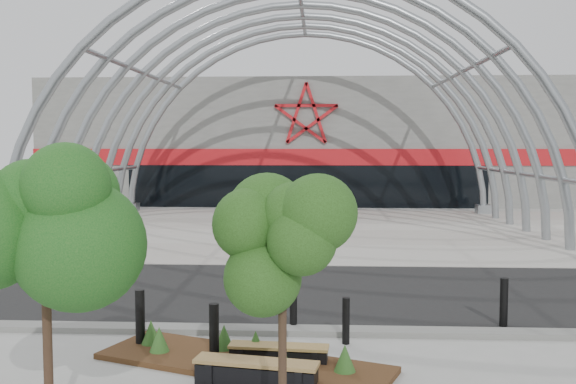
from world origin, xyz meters
TOP-DOWN VIEW (x-y plane):
  - ground at (0.00, 0.00)m, footprint 140.00×140.00m
  - road at (0.00, 3.50)m, footprint 140.00×7.00m
  - forecourt at (0.00, 15.50)m, footprint 60.00×17.00m
  - kerb at (0.00, -0.25)m, footprint 60.00×0.50m
  - arena_building at (0.00, 33.45)m, footprint 34.00×15.24m
  - vault_canopy at (0.00, 15.50)m, footprint 20.80×15.80m
  - planting_bed at (-0.54, -2.16)m, footprint 5.49×3.41m
  - street_tree_0 at (-2.67, -5.16)m, footprint 1.67×1.67m
  - street_tree_1 at (0.38, -4.85)m, footprint 1.41×1.41m
  - bench_0 at (0.15, -2.17)m, footprint 1.78×0.53m
  - bench_1 at (-0.15, -3.15)m, footprint 2.06×0.80m
  - bollard_0 at (-2.55, -1.34)m, footprint 0.18×0.18m
  - bollard_1 at (-0.99, -2.18)m, footprint 0.17×0.17m
  - bollard_2 at (1.38, -0.88)m, footprint 0.15×0.15m
  - bollard_3 at (0.32, 0.01)m, footprint 0.15×0.15m
  - bollard_4 at (4.77, 0.44)m, footprint 0.17×0.17m

SIDE VIEW (x-z plane):
  - ground at x=0.00m, z-range 0.00..0.00m
  - road at x=0.00m, z-range 0.00..0.02m
  - vault_canopy at x=0.00m, z-range -10.16..10.20m
  - forecourt at x=0.00m, z-range 0.00..0.04m
  - kerb at x=0.00m, z-range 0.00..0.12m
  - planting_bed at x=-0.54m, z-range -0.15..0.41m
  - bench_0 at x=0.15m, z-range 0.00..0.36m
  - bench_1 at x=-0.15m, z-range -0.01..0.42m
  - bollard_2 at x=1.38m, z-range 0.00..0.91m
  - bollard_3 at x=0.32m, z-range 0.00..0.96m
  - bollard_4 at x=4.77m, z-range 0.00..1.05m
  - bollard_1 at x=-0.99m, z-range 0.00..1.09m
  - bollard_0 at x=-2.55m, z-range 0.00..1.13m
  - street_tree_1 at x=0.38m, z-range 0.73..4.06m
  - street_tree_0 at x=-2.67m, z-range 0.83..4.63m
  - arena_building at x=0.00m, z-range -0.01..7.99m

